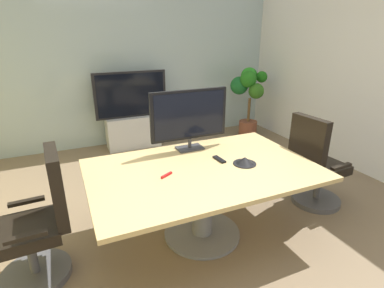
% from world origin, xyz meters
% --- Properties ---
extents(ground_plane, '(7.09, 7.09, 0.00)m').
position_xyz_m(ground_plane, '(0.00, 0.00, 0.00)').
color(ground_plane, '#7A664C').
extents(wall_back_glass_partition, '(5.69, 0.10, 2.86)m').
position_xyz_m(wall_back_glass_partition, '(0.00, 3.04, 1.43)').
color(wall_back_glass_partition, '#9EB2B7').
rests_on(wall_back_glass_partition, ground).
extents(conference_table, '(2.08, 1.34, 0.74)m').
position_xyz_m(conference_table, '(0.08, -0.01, 0.58)').
color(conference_table, tan).
rests_on(conference_table, ground).
extents(office_chair_left, '(0.61, 0.58, 1.09)m').
position_xyz_m(office_chair_left, '(-1.34, 0.05, 0.46)').
color(office_chair_left, '#4C4C51').
rests_on(office_chair_left, ground).
extents(office_chair_right, '(0.61, 0.59, 1.09)m').
position_xyz_m(office_chair_right, '(1.49, -0.01, 0.46)').
color(office_chair_right, '#4C4C51').
rests_on(office_chair_right, ground).
extents(tv_monitor, '(0.84, 0.18, 0.64)m').
position_xyz_m(tv_monitor, '(0.16, 0.49, 1.10)').
color(tv_monitor, '#333338').
rests_on(tv_monitor, conference_table).
extents(wall_display_unit, '(1.20, 0.36, 1.31)m').
position_xyz_m(wall_display_unit, '(0.04, 2.69, 0.44)').
color(wall_display_unit, '#B7BABC').
rests_on(wall_display_unit, ground).
extents(potted_plant, '(0.68, 0.65, 1.28)m').
position_xyz_m(potted_plant, '(2.16, 2.37, 0.84)').
color(potted_plant, brown).
rests_on(potted_plant, ground).
extents(conference_phone, '(0.22, 0.22, 0.07)m').
position_xyz_m(conference_phone, '(0.48, -0.09, 0.77)').
color(conference_phone, black).
rests_on(conference_phone, conference_table).
extents(remote_control, '(0.06, 0.17, 0.02)m').
position_xyz_m(remote_control, '(0.30, 0.09, 0.75)').
color(remote_control, black).
rests_on(remote_control, conference_table).
extents(whiteboard_marker, '(0.12, 0.08, 0.02)m').
position_xyz_m(whiteboard_marker, '(-0.29, -0.03, 0.75)').
color(whiteboard_marker, red).
rests_on(whiteboard_marker, conference_table).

